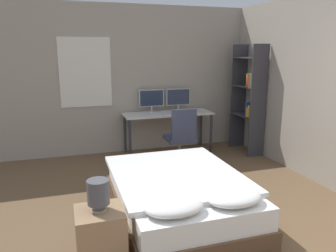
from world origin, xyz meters
name	(u,v)px	position (x,y,z in m)	size (l,w,h in m)	color
wall_back	(153,79)	(-0.01, 4.17, 1.35)	(12.00, 0.08, 2.70)	#9E9384
bed	(179,196)	(-0.47, 1.40, 0.26)	(1.42, 1.96, 0.58)	brown
nightstand	(101,239)	(-1.42, 0.76, 0.27)	(0.41, 0.40, 0.55)	#997551
bedside_lamp	(98,193)	(-1.42, 0.76, 0.71)	(0.19, 0.19, 0.28)	gray
desk	(168,118)	(0.17, 3.82, 0.67)	(1.65, 0.57, 0.76)	beige
monitor_left	(152,99)	(-0.09, 4.00, 1.00)	(0.47, 0.16, 0.42)	#B7B7BC
monitor_right	(178,98)	(0.44, 4.00, 1.00)	(0.47, 0.16, 0.42)	#B7B7BC
keyboard	(171,114)	(0.17, 3.64, 0.77)	(0.34, 0.13, 0.02)	#B7B7BC
computer_mouse	(185,113)	(0.44, 3.64, 0.78)	(0.07, 0.05, 0.04)	#B7B7BC
office_chair	(181,142)	(0.17, 3.10, 0.39)	(0.52, 0.52, 0.97)	black
bookshelf	(250,95)	(1.61, 3.37, 1.09)	(0.32, 0.71, 2.00)	#333338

